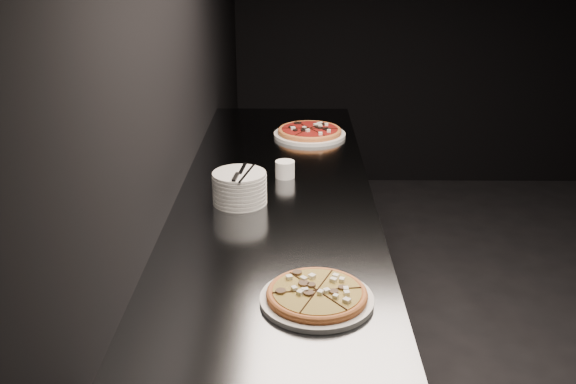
{
  "coord_description": "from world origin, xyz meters",
  "views": [
    {
      "loc": [
        -2.05,
        -2.32,
        1.84
      ],
      "look_at": [
        -2.08,
        -0.17,
        0.97
      ],
      "focal_mm": 40.0,
      "sensor_mm": 36.0,
      "label": 1
    }
  ],
  "objects_px": {
    "counter": "(277,290)",
    "ramekin": "(285,169)",
    "plate_stack": "(240,188)",
    "pizza_mushroom": "(317,296)",
    "pizza_tomato": "(310,132)",
    "cutlery": "(241,173)"
  },
  "relations": [
    {
      "from": "cutlery",
      "to": "ramekin",
      "type": "bearing_deg",
      "value": 67.19
    },
    {
      "from": "pizza_mushroom",
      "to": "pizza_tomato",
      "type": "relative_size",
      "value": 0.88
    },
    {
      "from": "cutlery",
      "to": "ramekin",
      "type": "xyz_separation_m",
      "value": [
        0.15,
        0.28,
        -0.08
      ]
    },
    {
      "from": "cutlery",
      "to": "ramekin",
      "type": "distance_m",
      "value": 0.33
    },
    {
      "from": "plate_stack",
      "to": "ramekin",
      "type": "bearing_deg",
      "value": 58.73
    },
    {
      "from": "plate_stack",
      "to": "cutlery",
      "type": "distance_m",
      "value": 0.06
    },
    {
      "from": "pizza_tomato",
      "to": "cutlery",
      "type": "distance_m",
      "value": 0.9
    },
    {
      "from": "pizza_mushroom",
      "to": "pizza_tomato",
      "type": "height_order",
      "value": "pizza_tomato"
    },
    {
      "from": "counter",
      "to": "cutlery",
      "type": "relative_size",
      "value": 11.93
    },
    {
      "from": "counter",
      "to": "plate_stack",
      "type": "xyz_separation_m",
      "value": [
        -0.13,
        -0.15,
        0.52
      ]
    },
    {
      "from": "cutlery",
      "to": "plate_stack",
      "type": "bearing_deg",
      "value": 123.49
    },
    {
      "from": "plate_stack",
      "to": "ramekin",
      "type": "xyz_separation_m",
      "value": [
        0.16,
        0.27,
        -0.02
      ]
    },
    {
      "from": "counter",
      "to": "pizza_mushroom",
      "type": "bearing_deg",
      "value": -80.78
    },
    {
      "from": "counter",
      "to": "ramekin",
      "type": "xyz_separation_m",
      "value": [
        0.03,
        0.12,
        0.5
      ]
    },
    {
      "from": "counter",
      "to": "ramekin",
      "type": "height_order",
      "value": "ramekin"
    },
    {
      "from": "plate_stack",
      "to": "pizza_mushroom",
      "type": "bearing_deg",
      "value": -69.0
    },
    {
      "from": "cutlery",
      "to": "pizza_mushroom",
      "type": "bearing_deg",
      "value": -63.29
    },
    {
      "from": "pizza_tomato",
      "to": "plate_stack",
      "type": "xyz_separation_m",
      "value": [
        -0.27,
        -0.84,
        0.04
      ]
    },
    {
      "from": "ramekin",
      "to": "pizza_mushroom",
      "type": "bearing_deg",
      "value": -83.94
    },
    {
      "from": "pizza_tomato",
      "to": "cutlery",
      "type": "relative_size",
      "value": 1.71
    },
    {
      "from": "counter",
      "to": "plate_stack",
      "type": "distance_m",
      "value": 0.55
    },
    {
      "from": "pizza_mushroom",
      "to": "ramekin",
      "type": "xyz_separation_m",
      "value": [
        -0.1,
        0.95,
        0.02
      ]
    }
  ]
}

